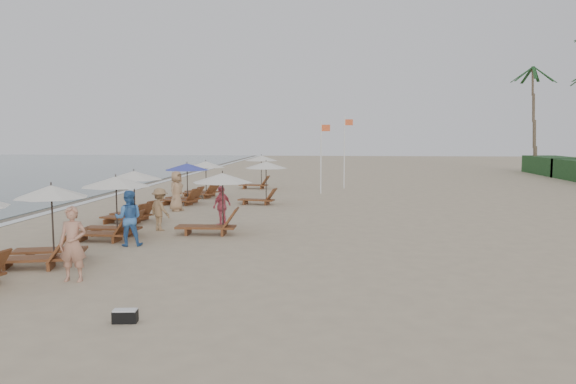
# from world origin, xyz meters

# --- Properties ---
(ground) EXTENTS (160.00, 160.00, 0.00)m
(ground) POSITION_xyz_m (0.00, 0.00, 0.00)
(ground) COLOR tan
(ground) RESTS_ON ground
(wet_sand_band) EXTENTS (3.20, 140.00, 0.01)m
(wet_sand_band) POSITION_xyz_m (-12.50, 10.00, 0.00)
(wet_sand_band) COLOR #6B5E4C
(wet_sand_band) RESTS_ON ground
(foam_line) EXTENTS (0.50, 140.00, 0.02)m
(foam_line) POSITION_xyz_m (-11.20, 10.00, 0.01)
(foam_line) COLOR white
(foam_line) RESTS_ON ground
(lounger_station_1) EXTENTS (2.56, 2.38, 2.23)m
(lounger_station_1) POSITION_xyz_m (-5.96, -1.03, 1.00)
(lounger_station_1) COLOR brown
(lounger_station_1) RESTS_ON ground
(lounger_station_2) EXTENTS (2.70, 2.40, 2.18)m
(lounger_station_2) POSITION_xyz_m (-5.66, 2.87, 1.11)
(lounger_station_2) COLOR brown
(lounger_station_2) RESTS_ON ground
(lounger_station_3) EXTENTS (2.58, 2.38, 2.13)m
(lounger_station_3) POSITION_xyz_m (-6.34, 6.55, 1.17)
(lounger_station_3) COLOR brown
(lounger_station_3) RESTS_ON ground
(lounger_station_4) EXTENTS (2.63, 2.38, 2.14)m
(lounger_station_4) POSITION_xyz_m (-5.78, 12.66, 1.13)
(lounger_station_4) COLOR brown
(lounger_station_4) RESTS_ON ground
(lounger_station_5) EXTENTS (2.64, 2.48, 2.09)m
(lounger_station_5) POSITION_xyz_m (-5.60, 15.92, 1.02)
(lounger_station_5) COLOR brown
(lounger_station_5) RESTS_ON ground
(inland_station_0) EXTENTS (2.83, 2.24, 2.22)m
(inland_station_0) POSITION_xyz_m (-2.23, 4.10, 1.28)
(inland_station_0) COLOR brown
(inland_station_0) RESTS_ON ground
(inland_station_1) EXTENTS (2.64, 2.24, 2.22)m
(inland_station_1) POSITION_xyz_m (-1.66, 12.97, 1.42)
(inland_station_1) COLOR brown
(inland_station_1) RESTS_ON ground
(inland_station_2) EXTENTS (2.68, 2.24, 2.22)m
(inland_station_2) POSITION_xyz_m (-3.07, 21.35, 1.39)
(inland_station_2) COLOR brown
(inland_station_2) RESTS_ON ground
(beachgoer_near) EXTENTS (0.71, 0.49, 1.88)m
(beachgoer_near) POSITION_xyz_m (-4.27, -2.75, 0.94)
(beachgoer_near) COLOR tan
(beachgoer_near) RESTS_ON ground
(beachgoer_mid_a) EXTENTS (1.01, 0.87, 1.82)m
(beachgoer_mid_a) POSITION_xyz_m (-4.54, 1.67, 0.91)
(beachgoer_mid_a) COLOR #396AAB
(beachgoer_mid_a) RESTS_ON ground
(beachgoer_mid_b) EXTENTS (1.20, 1.12, 1.63)m
(beachgoer_mid_b) POSITION_xyz_m (-4.44, 4.62, 0.81)
(beachgoer_mid_b) COLOR #8F6D48
(beachgoer_mid_b) RESTS_ON ground
(beachgoer_far_a) EXTENTS (0.82, 1.01, 1.61)m
(beachgoer_far_a) POSITION_xyz_m (-2.31, 5.82, 0.81)
(beachgoer_far_a) COLOR #D45569
(beachgoer_far_a) RESTS_ON ground
(beachgoer_far_b) EXTENTS (0.83, 1.06, 1.91)m
(beachgoer_far_b) POSITION_xyz_m (-5.39, 10.03, 0.95)
(beachgoer_far_b) COLOR #A17A57
(beachgoer_far_b) RESTS_ON ground
(duffel_bag) EXTENTS (0.49, 0.29, 0.26)m
(duffel_bag) POSITION_xyz_m (-1.84, -5.62, 0.13)
(duffel_bag) COLOR black
(duffel_bag) RESTS_ON ground
(flag_pole_near) EXTENTS (0.59, 0.08, 4.43)m
(flag_pole_near) POSITION_xyz_m (1.27, 18.61, 2.46)
(flag_pole_near) COLOR silver
(flag_pole_near) RESTS_ON ground
(flag_pole_far) EXTENTS (0.60, 0.08, 4.85)m
(flag_pole_far) POSITION_xyz_m (2.74, 21.96, 2.67)
(flag_pole_far) COLOR silver
(flag_pole_far) RESTS_ON ground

